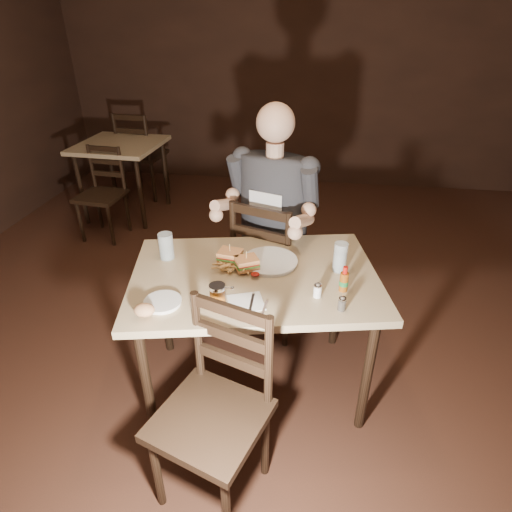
# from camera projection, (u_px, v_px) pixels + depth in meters

# --- Properties ---
(room_shell) EXTENTS (7.00, 7.00, 7.00)m
(room_shell) POSITION_uv_depth(u_px,v_px,m) (300.00, 153.00, 1.86)
(room_shell) COLOR black
(room_shell) RESTS_ON ground
(main_table) EXTENTS (1.39, 1.07, 0.77)m
(main_table) POSITION_uv_depth(u_px,v_px,m) (255.00, 287.00, 2.22)
(main_table) COLOR tan
(main_table) RESTS_ON ground
(bg_table) EXTENTS (0.84, 0.84, 0.77)m
(bg_table) POSITION_uv_depth(u_px,v_px,m) (120.00, 152.00, 4.35)
(bg_table) COLOR tan
(bg_table) RESTS_ON ground
(chair_far) EXTENTS (0.58, 0.61, 0.97)m
(chair_far) POSITION_uv_depth(u_px,v_px,m) (273.00, 264.00, 2.82)
(chair_far) COLOR black
(chair_far) RESTS_ON ground
(chair_near) EXTENTS (0.56, 0.58, 0.93)m
(chair_near) POSITION_uv_depth(u_px,v_px,m) (210.00, 419.00, 1.78)
(chair_near) COLOR black
(chair_near) RESTS_ON ground
(bg_chair_far) EXTENTS (0.50, 0.54, 0.98)m
(bg_chair_far) POSITION_uv_depth(u_px,v_px,m) (143.00, 154.00, 4.92)
(bg_chair_far) COLOR black
(bg_chair_far) RESTS_ON ground
(bg_chair_near) EXTENTS (0.43, 0.46, 0.85)m
(bg_chair_near) POSITION_uv_depth(u_px,v_px,m) (100.00, 196.00, 4.01)
(bg_chair_near) COLOR black
(bg_chair_near) RESTS_ON ground
(diner) EXTENTS (0.70, 0.62, 1.01)m
(diner) POSITION_uv_depth(u_px,v_px,m) (271.00, 192.00, 2.52)
(diner) COLOR #2B2B2F
(diner) RESTS_ON chair_far
(dinner_plate) EXTENTS (0.34, 0.34, 0.02)m
(dinner_plate) POSITION_uv_depth(u_px,v_px,m) (270.00, 262.00, 2.27)
(dinner_plate) COLOR white
(dinner_plate) RESTS_ON main_table
(sandwich_left) EXTENTS (0.13, 0.11, 0.10)m
(sandwich_left) POSITION_uv_depth(u_px,v_px,m) (230.00, 253.00, 2.24)
(sandwich_left) COLOR #C9854B
(sandwich_left) RESTS_ON dinner_plate
(sandwich_right) EXTENTS (0.14, 0.14, 0.10)m
(sandwich_right) POSITION_uv_depth(u_px,v_px,m) (247.00, 260.00, 2.18)
(sandwich_right) COLOR #C9854B
(sandwich_right) RESTS_ON dinner_plate
(fries_pile) EXTENTS (0.26, 0.21, 0.04)m
(fries_pile) POSITION_uv_depth(u_px,v_px,m) (235.00, 265.00, 2.19)
(fries_pile) COLOR tan
(fries_pile) RESTS_ON dinner_plate
(ketchup_dollop) EXTENTS (0.05, 0.05, 0.01)m
(ketchup_dollop) POSITION_uv_depth(u_px,v_px,m) (255.00, 274.00, 2.14)
(ketchup_dollop) COLOR maroon
(ketchup_dollop) RESTS_ON dinner_plate
(glass_left) EXTENTS (0.09, 0.09, 0.14)m
(glass_left) POSITION_uv_depth(u_px,v_px,m) (166.00, 246.00, 2.29)
(glass_left) COLOR silver
(glass_left) RESTS_ON main_table
(glass_right) EXTENTS (0.08, 0.08, 0.16)m
(glass_right) POSITION_uv_depth(u_px,v_px,m) (340.00, 257.00, 2.17)
(glass_right) COLOR silver
(glass_right) RESTS_ON main_table
(hot_sauce) EXTENTS (0.05, 0.05, 0.13)m
(hot_sauce) POSITION_uv_depth(u_px,v_px,m) (344.00, 279.00, 2.02)
(hot_sauce) COLOR brown
(hot_sauce) RESTS_ON main_table
(salt_shaker) EXTENTS (0.04, 0.04, 0.07)m
(salt_shaker) POSITION_uv_depth(u_px,v_px,m) (318.00, 290.00, 1.99)
(salt_shaker) COLOR white
(salt_shaker) RESTS_ON main_table
(pepper_shaker) EXTENTS (0.04, 0.04, 0.07)m
(pepper_shaker) POSITION_uv_depth(u_px,v_px,m) (342.00, 304.00, 1.91)
(pepper_shaker) COLOR #38332D
(pepper_shaker) RESTS_ON main_table
(syrup_dispenser) EXTENTS (0.09, 0.09, 0.10)m
(syrup_dispenser) POSITION_uv_depth(u_px,v_px,m) (218.00, 294.00, 1.94)
(syrup_dispenser) COLOR brown
(syrup_dispenser) RESTS_ON main_table
(napkin) EXTENTS (0.20, 0.20, 0.00)m
(napkin) POSITION_uv_depth(u_px,v_px,m) (246.00, 302.00, 1.97)
(napkin) COLOR white
(napkin) RESTS_ON main_table
(knife) EXTENTS (0.02, 0.20, 0.00)m
(knife) POSITION_uv_depth(u_px,v_px,m) (251.00, 307.00, 1.93)
(knife) COLOR silver
(knife) RESTS_ON napkin
(fork) EXTENTS (0.02, 0.15, 0.00)m
(fork) POSITION_uv_depth(u_px,v_px,m) (264.00, 310.00, 1.91)
(fork) COLOR silver
(fork) RESTS_ON napkin
(side_plate) EXTENTS (0.20, 0.20, 0.01)m
(side_plate) POSITION_uv_depth(u_px,v_px,m) (163.00, 303.00, 1.96)
(side_plate) COLOR white
(side_plate) RESTS_ON main_table
(bread_roll) EXTENTS (0.11, 0.09, 0.06)m
(bread_roll) POSITION_uv_depth(u_px,v_px,m) (144.00, 310.00, 1.86)
(bread_roll) COLOR tan
(bread_roll) RESTS_ON side_plate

